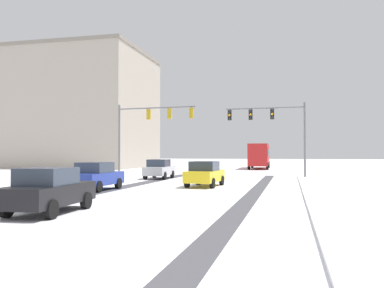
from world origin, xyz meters
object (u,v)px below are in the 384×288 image
(traffic_signal_near_left, at_px, (149,123))
(bus_oncoming, at_px, (259,154))
(car_silver_lead, at_px, (159,169))
(car_yellow_cab_second, at_px, (205,174))
(office_building_far_left_block, at_px, (83,110))
(traffic_signal_near_right, at_px, (272,123))
(car_black_fourth, at_px, (49,190))
(car_blue_third, at_px, (96,176))

(traffic_signal_near_left, bearing_deg, bus_oncoming, 71.43)
(car_silver_lead, distance_m, car_yellow_cab_second, 8.84)
(car_yellow_cab_second, height_order, bus_oncoming, bus_oncoming)
(bus_oncoming, height_order, office_building_far_left_block, office_building_far_left_block)
(car_silver_lead, bearing_deg, bus_oncoming, 75.02)
(traffic_signal_near_right, bearing_deg, bus_oncoming, 97.08)
(car_silver_lead, xyz_separation_m, car_black_fourth, (2.35, -19.70, 0.00))
(car_silver_lead, relative_size, car_yellow_cab_second, 0.99)
(car_black_fourth, bearing_deg, car_blue_third, 106.40)
(traffic_signal_near_right, relative_size, bus_oncoming, 0.63)
(office_building_far_left_block, bearing_deg, car_blue_third, -60.44)
(car_silver_lead, relative_size, office_building_far_left_block, 0.21)
(traffic_signal_near_left, xyz_separation_m, car_silver_lead, (1.30, -1.12, -4.01))
(car_black_fourth, distance_m, office_building_far_left_block, 49.93)
(car_yellow_cab_second, relative_size, bus_oncoming, 0.38)
(traffic_signal_near_right, xyz_separation_m, car_blue_third, (-9.37, -14.55, -4.00))
(car_black_fourth, bearing_deg, traffic_signal_near_right, 73.52)
(traffic_signal_near_right, height_order, car_yellow_cab_second, traffic_signal_near_right)
(car_black_fourth, height_order, office_building_far_left_block, office_building_far_left_block)
(car_yellow_cab_second, bearing_deg, car_black_fourth, -103.47)
(car_yellow_cab_second, xyz_separation_m, car_black_fourth, (-3.04, -12.69, 0.00))
(car_blue_third, xyz_separation_m, bus_oncoming, (6.75, 35.67, 1.18))
(traffic_signal_near_left, distance_m, car_blue_third, 12.93)
(traffic_signal_near_right, xyz_separation_m, bus_oncoming, (-2.62, 21.12, -2.83))
(traffic_signal_near_right, xyz_separation_m, traffic_signal_near_left, (-10.49, -2.30, 0.01))
(traffic_signal_near_left, distance_m, car_yellow_cab_second, 11.27)
(traffic_signal_near_left, bearing_deg, car_silver_lead, -40.73)
(car_black_fourth, xyz_separation_m, bus_oncoming, (4.22, 44.25, 1.18))
(traffic_signal_near_right, height_order, car_silver_lead, traffic_signal_near_right)
(car_silver_lead, xyz_separation_m, car_yellow_cab_second, (5.39, -7.01, 0.00))
(car_yellow_cab_second, xyz_separation_m, car_blue_third, (-5.57, -4.11, 0.00))
(traffic_signal_near_left, xyz_separation_m, car_yellow_cab_second, (6.69, -8.14, -4.01))
(traffic_signal_near_left, relative_size, office_building_far_left_block, 0.37)
(car_yellow_cab_second, height_order, car_blue_third, same)
(traffic_signal_near_left, distance_m, office_building_far_left_block, 30.03)
(traffic_signal_near_right, height_order, car_blue_third, traffic_signal_near_right)
(car_silver_lead, bearing_deg, car_yellow_cab_second, -52.46)
(car_yellow_cab_second, bearing_deg, car_silver_lead, 127.54)
(bus_oncoming, bearing_deg, car_silver_lead, -104.98)
(car_yellow_cab_second, bearing_deg, traffic_signal_near_right, 69.99)
(traffic_signal_near_left, relative_size, car_blue_third, 1.76)
(car_silver_lead, distance_m, bus_oncoming, 25.44)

